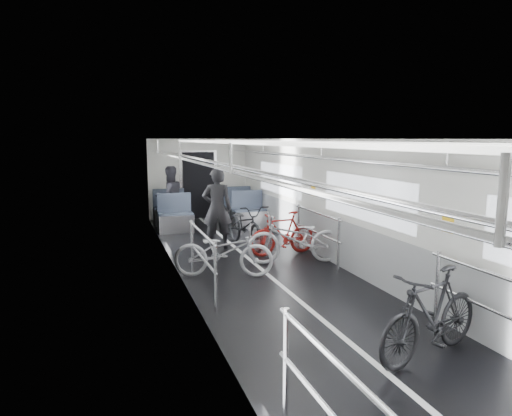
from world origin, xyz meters
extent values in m
cube|color=black|center=(0.00, 0.00, 0.00)|extent=(3.00, 14.00, 0.01)
cube|color=white|center=(0.00, 0.00, 2.40)|extent=(3.00, 14.00, 0.02)
cube|color=silver|center=(-1.50, 0.00, 1.20)|extent=(0.02, 14.00, 2.40)
cube|color=silver|center=(1.50, 0.00, 1.20)|extent=(0.02, 14.00, 2.40)
cube|color=silver|center=(0.00, 7.00, 1.20)|extent=(3.00, 0.02, 2.40)
cube|color=white|center=(0.00, 0.00, 0.01)|extent=(0.08, 13.80, 0.01)
cube|color=gray|center=(-1.47, 0.00, 0.45)|extent=(0.01, 13.90, 0.90)
cube|color=gray|center=(1.47, 0.00, 0.45)|extent=(0.01, 13.90, 0.90)
cube|color=white|center=(-1.47, 0.00, 1.40)|extent=(0.01, 10.80, 0.75)
cube|color=white|center=(1.47, 0.00, 1.40)|extent=(0.01, 10.80, 0.75)
cube|color=white|center=(-0.55, 0.00, 2.34)|extent=(0.14, 13.40, 0.05)
cube|color=white|center=(0.55, 0.00, 2.34)|extent=(0.14, 13.40, 0.05)
cube|color=black|center=(0.00, 6.94, 1.00)|extent=(0.95, 0.10, 2.00)
imported|color=#B7B7BC|center=(-0.77, 0.87, 0.46)|extent=(1.84, 1.15, 0.91)
imported|color=black|center=(0.64, -2.77, 0.51)|extent=(1.75, 0.94, 1.02)
imported|color=#B1B0B5|center=(0.76, 1.27, 0.49)|extent=(1.97, 0.97, 0.99)
imported|color=maroon|center=(0.77, 1.95, 0.45)|extent=(1.54, 0.58, 0.91)
imported|color=black|center=(0.23, 2.85, 0.49)|extent=(0.85, 1.94, 0.99)
imported|color=black|center=(-0.38, 2.95, 0.89)|extent=(0.72, 0.54, 1.78)
imported|color=#312F38|center=(-1.04, 5.69, 0.84)|extent=(0.96, 0.83, 1.67)
camera|label=1|loc=(-2.66, -6.68, 2.41)|focal=32.00mm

